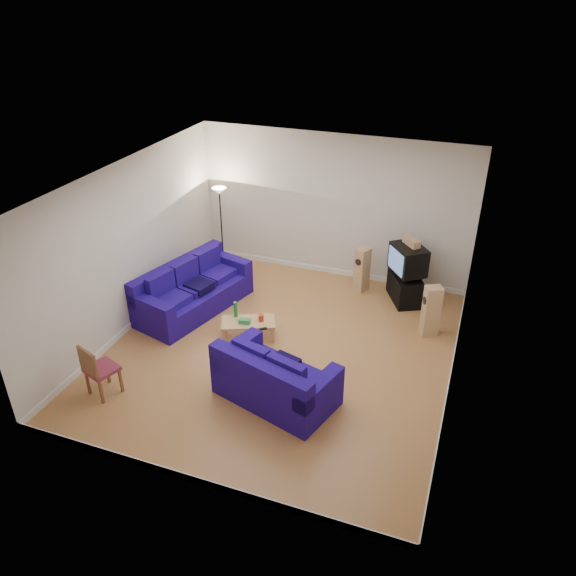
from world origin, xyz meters
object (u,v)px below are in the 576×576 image
(sofa_loveseat, at_px, (274,382))
(tv_stand, at_px, (405,288))
(coffee_table, at_px, (248,324))
(television, at_px, (408,259))
(sofa_three_seat, at_px, (191,293))

(sofa_loveseat, relative_size, tv_stand, 2.26)
(coffee_table, bearing_deg, tv_stand, 43.98)
(tv_stand, distance_m, television, 0.68)
(tv_stand, height_order, television, television)
(sofa_three_seat, distance_m, sofa_loveseat, 3.34)
(sofa_loveseat, bearing_deg, coffee_table, 143.11)
(coffee_table, bearing_deg, sofa_three_seat, 158.71)
(sofa_loveseat, height_order, television, television)
(sofa_loveseat, bearing_deg, television, 86.76)
(sofa_three_seat, relative_size, tv_stand, 2.89)
(coffee_table, bearing_deg, sofa_loveseat, -53.61)
(sofa_three_seat, height_order, sofa_loveseat, sofa_three_seat)
(tv_stand, bearing_deg, sofa_three_seat, -92.75)
(sofa_three_seat, xyz_separation_m, sofa_loveseat, (2.62, -2.08, -0.00))
(sofa_loveseat, xyz_separation_m, coffee_table, (-1.10, 1.49, -0.05))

